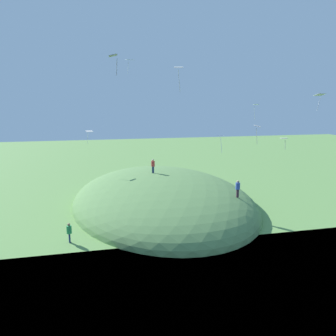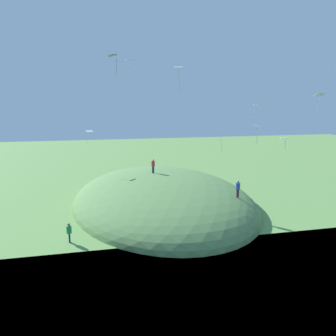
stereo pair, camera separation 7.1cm
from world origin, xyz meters
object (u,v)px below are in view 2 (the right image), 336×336
at_px(kite_7, 257,127).
at_px(person_near_shore, 153,164).
at_px(person_watching_kites, 69,230).
at_px(kite_2, 113,56).
at_px(kite_4, 256,106).
at_px(kite_1, 130,60).
at_px(mooring_post, 172,237).
at_px(kite_3, 284,139).
at_px(kite_5, 89,132).
at_px(kite_8, 320,95).
at_px(person_walking_path, 238,187).
at_px(kite_6, 221,137).
at_px(kite_0, 178,70).

bearing_deg(kite_7, person_near_shore, 35.47).
bearing_deg(person_watching_kites, kite_2, -162.01).
distance_m(kite_2, kite_4, 28.74).
xyz_separation_m(kite_1, kite_2, (-15.10, 2.89, -1.54)).
relative_size(kite_1, kite_2, 1.18).
bearing_deg(mooring_post, kite_3, -82.07).
distance_m(kite_5, kite_8, 26.51).
distance_m(kite_2, kite_7, 15.93).
xyz_separation_m(person_watching_kites, kite_3, (-0.80, -19.45, 7.44)).
bearing_deg(kite_7, kite_5, 45.25).
bearing_deg(kite_2, person_walking_path, -53.92).
relative_size(kite_5, kite_6, 0.83).
bearing_deg(person_walking_path, mooring_post, -150.12).
bearing_deg(kite_1, kite_6, -107.11).
distance_m(person_walking_path, kite_2, 19.73).
height_order(person_walking_path, kite_2, kite_2).
relative_size(person_watching_kites, kite_8, 0.99).
distance_m(kite_1, kite_2, 15.45).
distance_m(person_walking_path, person_watching_kites, 17.07).
distance_m(kite_4, kite_5, 22.03).
height_order(person_walking_path, person_watching_kites, person_walking_path).
distance_m(person_watching_kites, kite_0, 16.18).
distance_m(kite_0, kite_4, 21.95).
xyz_separation_m(kite_2, kite_7, (6.80, -13.50, -5.02)).
xyz_separation_m(kite_0, kite_6, (7.90, -6.86, -6.17)).
bearing_deg(person_watching_kites, mooring_post, -115.28).
height_order(kite_2, kite_8, kite_2).
bearing_deg(kite_3, kite_6, 30.37).
bearing_deg(person_watching_kites, person_walking_path, -90.92).
bearing_deg(person_near_shore, kite_7, 163.13).
bearing_deg(kite_3, kite_2, 110.85).
bearing_deg(person_walking_path, person_near_shore, 130.19).
relative_size(person_near_shore, kite_4, 0.83).
bearing_deg(person_near_shore, kite_4, -132.51).
relative_size(kite_1, kite_7, 0.81).
relative_size(person_near_shore, kite_0, 0.89).
xyz_separation_m(person_watching_kites, kite_5, (14.90, -2.09, 7.13)).
bearing_deg(kite_7, kite_1, 51.99).
height_order(person_near_shore, kite_7, kite_7).
height_order(person_near_shore, kite_5, kite_5).
height_order(kite_0, kite_2, kite_2).
bearing_deg(kite_8, kite_0, 103.66).
height_order(person_walking_path, kite_1, kite_1).
relative_size(person_near_shore, person_walking_path, 0.95).
bearing_deg(person_watching_kites, kite_8, -97.11).
bearing_deg(kite_1, kite_0, -167.31).
bearing_deg(person_walking_path, kite_2, -145.63).
bearing_deg(kite_6, person_watching_kites, 108.93).
distance_m(kite_3, kite_4, 15.09).
relative_size(person_near_shore, mooring_post, 1.35).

